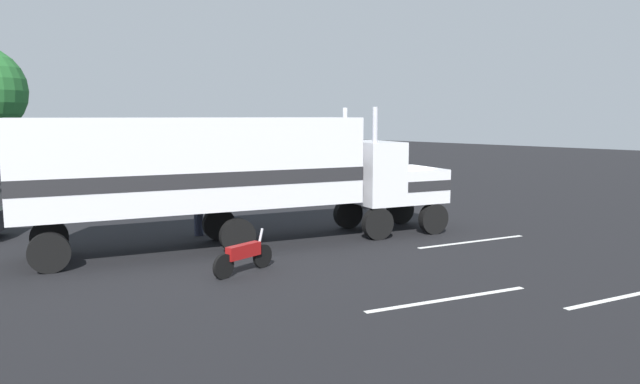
# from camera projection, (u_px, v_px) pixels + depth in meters

# --- Properties ---
(ground_plane) EXTENTS (120.00, 120.00, 0.00)m
(ground_plane) POSITION_uv_depth(u_px,v_px,m) (391.00, 228.00, 22.05)
(ground_plane) COLOR black
(lane_stripe_near) EXTENTS (4.25, 1.44, 0.01)m
(lane_stripe_near) POSITION_uv_depth(u_px,v_px,m) (472.00, 242.00, 19.55)
(lane_stripe_near) COLOR silver
(lane_stripe_near) RESTS_ON ground_plane
(lane_stripe_mid) EXTENTS (4.21, 1.58, 0.01)m
(lane_stripe_mid) POSITION_uv_depth(u_px,v_px,m) (449.00, 299.00, 13.43)
(lane_stripe_mid) COLOR silver
(lane_stripe_mid) RESTS_ON ground_plane
(lane_stripe_far) EXTENTS (4.27, 1.40, 0.01)m
(lane_stripe_far) POSITION_uv_depth(u_px,v_px,m) (631.00, 295.00, 13.72)
(lane_stripe_far) COLOR silver
(lane_stripe_far) RESTS_ON ground_plane
(semi_truck) EXTENTS (14.19, 6.99, 4.50)m
(semi_truck) POSITION_uv_depth(u_px,v_px,m) (230.00, 169.00, 18.61)
(semi_truck) COLOR white
(semi_truck) RESTS_ON ground_plane
(person_bystander) EXTENTS (0.34, 0.47, 1.63)m
(person_bystander) POSITION_uv_depth(u_px,v_px,m) (198.00, 210.00, 20.50)
(person_bystander) COLOR #2D3347
(person_bystander) RESTS_ON ground_plane
(parked_bus) EXTENTS (11.29, 5.06, 3.40)m
(parked_bus) POSITION_uv_depth(u_px,v_px,m) (204.00, 155.00, 32.04)
(parked_bus) COLOR #1E5999
(parked_bus) RESTS_ON ground_plane
(motorcycle) EXTENTS (2.10, 0.40, 1.12)m
(motorcycle) POSITION_uv_depth(u_px,v_px,m) (244.00, 255.00, 15.63)
(motorcycle) COLOR black
(motorcycle) RESTS_ON ground_plane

